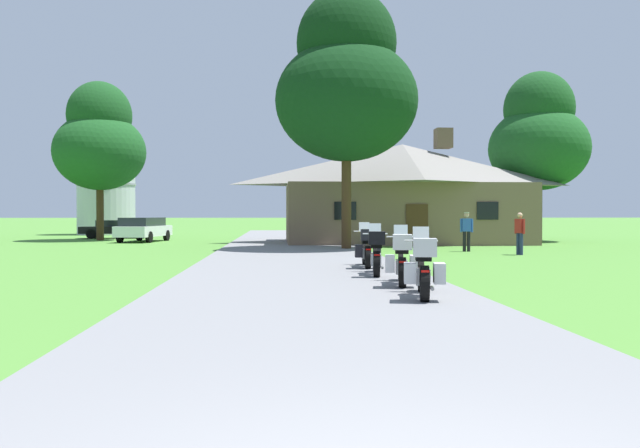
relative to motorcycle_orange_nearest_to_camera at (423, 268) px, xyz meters
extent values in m
plane|color=#4C8433|center=(-2.04, 11.35, -0.61)|extent=(500.00, 500.00, 0.00)
cube|color=slate|center=(-2.04, 9.35, -0.58)|extent=(6.40, 80.00, 0.06)
cylinder|color=black|center=(0.17, 0.95, -0.23)|extent=(0.22, 0.65, 0.64)
cylinder|color=black|center=(-0.09, -0.47, -0.23)|extent=(0.27, 0.66, 0.64)
cube|color=silver|center=(0.04, 0.22, -0.17)|extent=(0.36, 0.60, 0.30)
ellipsoid|color=orange|center=(0.08, 0.48, 0.28)|extent=(0.39, 0.56, 0.26)
cube|color=black|center=(0.00, 0.02, 0.19)|extent=(0.37, 0.56, 0.10)
cylinder|color=silver|center=(0.16, 0.91, 0.47)|extent=(0.66, 0.15, 0.03)
cylinder|color=silver|center=(0.17, 0.95, 0.13)|extent=(0.10, 0.24, 0.73)
cube|color=#B2BCC6|center=(0.18, 1.01, 0.61)|extent=(0.33, 0.16, 0.27)
sphere|color=silver|center=(0.16, 0.91, 0.33)|extent=(0.11, 0.11, 0.11)
cube|color=#B7B7BC|center=(-0.09, -0.52, 0.41)|extent=(0.46, 0.43, 0.32)
cube|color=red|center=(-0.12, -0.69, 0.00)|extent=(0.14, 0.05, 0.06)
cylinder|color=silver|center=(0.11, -0.18, -0.33)|extent=(0.17, 0.55, 0.07)
cube|color=#B7B7BC|center=(-0.33, -0.37, -0.05)|extent=(0.27, 0.43, 0.36)
cube|color=#B7B7BC|center=(0.18, -0.47, -0.05)|extent=(0.27, 0.43, 0.36)
cylinder|color=black|center=(0.18, 3.11, -0.23)|extent=(0.22, 0.65, 0.64)
cylinder|color=black|center=(-0.06, 1.69, -0.23)|extent=(0.26, 0.66, 0.64)
cube|color=silver|center=(0.06, 2.38, -0.17)|extent=(0.35, 0.60, 0.30)
ellipsoid|color=#195B33|center=(0.10, 2.64, 0.28)|extent=(0.38, 0.56, 0.26)
cube|color=black|center=(0.02, 2.19, 0.19)|extent=(0.36, 0.56, 0.10)
cylinder|color=silver|center=(0.17, 3.07, 0.47)|extent=(0.66, 0.14, 0.03)
cylinder|color=silver|center=(0.18, 3.11, 0.13)|extent=(0.10, 0.24, 0.73)
cube|color=#B2BCC6|center=(0.19, 3.17, 0.61)|extent=(0.33, 0.16, 0.27)
sphere|color=silver|center=(0.17, 3.07, 0.33)|extent=(0.11, 0.11, 0.11)
cube|color=silver|center=(-0.07, 1.64, 0.41)|extent=(0.45, 0.42, 0.32)
cube|color=red|center=(-0.10, 1.48, 0.00)|extent=(0.14, 0.05, 0.06)
cylinder|color=silver|center=(0.13, 1.98, -0.33)|extent=(0.16, 0.55, 0.07)
cube|color=silver|center=(-0.31, 1.78, -0.05)|extent=(0.26, 0.43, 0.36)
cube|color=silver|center=(0.21, 1.70, -0.05)|extent=(0.26, 0.43, 0.36)
cylinder|color=black|center=(-0.07, 5.39, -0.23)|extent=(0.19, 0.65, 0.64)
cylinder|color=black|center=(-0.25, 3.96, -0.23)|extent=(0.23, 0.65, 0.64)
cube|color=silver|center=(-0.16, 4.65, -0.17)|extent=(0.33, 0.59, 0.30)
ellipsoid|color=#195B33|center=(-0.13, 4.91, 0.28)|extent=(0.36, 0.55, 0.26)
cube|color=black|center=(-0.19, 4.46, 0.19)|extent=(0.34, 0.55, 0.10)
cylinder|color=silver|center=(-0.08, 5.35, 0.47)|extent=(0.66, 0.11, 0.03)
cylinder|color=silver|center=(-0.07, 5.39, 0.13)|extent=(0.09, 0.24, 0.73)
cube|color=#B2BCC6|center=(-0.06, 5.45, 0.61)|extent=(0.33, 0.15, 0.27)
sphere|color=silver|center=(-0.08, 5.35, 0.33)|extent=(0.11, 0.11, 0.11)
cube|color=black|center=(-0.26, 3.91, 0.41)|extent=(0.44, 0.41, 0.32)
cube|color=red|center=(-0.28, 3.74, 0.00)|extent=(0.14, 0.05, 0.06)
cylinder|color=silver|center=(-0.07, 4.26, -0.33)|extent=(0.14, 0.55, 0.07)
cylinder|color=black|center=(-0.03, 7.82, -0.23)|extent=(0.15, 0.65, 0.64)
cylinder|color=black|center=(-0.12, 6.39, -0.23)|extent=(0.20, 0.65, 0.64)
cube|color=silver|center=(-0.08, 7.08, -0.17)|extent=(0.30, 0.58, 0.30)
ellipsoid|color=gold|center=(-0.06, 7.34, 0.28)|extent=(0.33, 0.54, 0.26)
cube|color=black|center=(-0.09, 6.89, 0.19)|extent=(0.31, 0.54, 0.10)
cylinder|color=silver|center=(-0.03, 7.78, 0.47)|extent=(0.66, 0.08, 0.03)
cylinder|color=silver|center=(-0.03, 7.82, 0.13)|extent=(0.08, 0.24, 0.73)
cube|color=#B2BCC6|center=(-0.02, 7.88, 0.61)|extent=(0.33, 0.13, 0.27)
sphere|color=silver|center=(-0.03, 7.78, 0.33)|extent=(0.11, 0.11, 0.11)
cube|color=black|center=(-0.13, 6.34, 0.41)|extent=(0.42, 0.39, 0.32)
cube|color=red|center=(-0.14, 6.17, 0.00)|extent=(0.14, 0.04, 0.06)
cylinder|color=silver|center=(0.04, 6.70, -0.33)|extent=(0.11, 0.55, 0.07)
cube|color=black|center=(-0.38, 6.45, -0.05)|extent=(0.23, 0.41, 0.36)
cube|color=black|center=(0.14, 6.42, -0.05)|extent=(0.23, 0.41, 0.36)
cube|color=brown|center=(4.27, 23.70, 1.00)|extent=(12.84, 7.47, 3.22)
pyramid|color=gray|center=(4.27, 23.70, 3.74)|extent=(13.62, 7.92, 2.26)
cube|color=brown|center=(6.58, 23.70, 5.23)|extent=(0.90, 0.90, 1.10)
cube|color=#472D19|center=(4.27, 19.93, 0.44)|extent=(1.10, 0.08, 2.10)
cube|color=black|center=(0.67, 19.93, 1.16)|extent=(1.10, 0.06, 0.90)
cube|color=black|center=(7.86, 19.93, 1.16)|extent=(1.10, 0.06, 0.90)
cylinder|color=black|center=(5.30, 15.30, -0.18)|extent=(0.14, 0.14, 0.86)
cylinder|color=black|center=(5.48, 15.26, -0.18)|extent=(0.14, 0.14, 0.86)
cube|color=#2D56AD|center=(5.39, 15.28, 0.53)|extent=(0.40, 0.28, 0.56)
cylinder|color=#2D56AD|center=(5.17, 15.32, 0.51)|extent=(0.09, 0.09, 0.58)
cylinder|color=#2D56AD|center=(5.62, 15.23, 0.51)|extent=(0.09, 0.09, 0.58)
sphere|color=tan|center=(5.39, 15.28, 0.95)|extent=(0.21, 0.21, 0.21)
cylinder|color=#B2AD99|center=(5.39, 15.28, 1.05)|extent=(0.22, 0.22, 0.05)
cylinder|color=navy|center=(6.85, 12.85, -0.18)|extent=(0.14, 0.14, 0.86)
cylinder|color=navy|center=(6.79, 13.02, -0.18)|extent=(0.14, 0.14, 0.86)
cube|color=#A8231E|center=(6.82, 12.94, 0.53)|extent=(0.32, 0.41, 0.56)
cylinder|color=#A8231E|center=(6.89, 12.72, 0.51)|extent=(0.09, 0.09, 0.58)
cylinder|color=#A8231E|center=(6.74, 13.15, 0.51)|extent=(0.09, 0.09, 0.58)
sphere|color=tan|center=(6.82, 12.94, 0.95)|extent=(0.21, 0.21, 0.21)
cylinder|color=#422D19|center=(12.74, 25.33, 1.33)|extent=(0.44, 0.44, 3.88)
ellipsoid|color=#194C1E|center=(12.74, 25.33, 4.88)|extent=(5.83, 5.83, 4.95)
ellipsoid|color=#16441B|center=(12.74, 25.33, 7.21)|extent=(4.08, 4.08, 4.37)
cylinder|color=#422D19|center=(0.41, 17.05, 1.86)|extent=(0.44, 0.44, 4.93)
ellipsoid|color=#0F3314|center=(0.41, 17.05, 6.08)|extent=(6.40, 6.40, 5.44)
ellipsoid|color=black|center=(0.41, 17.05, 8.64)|extent=(4.48, 4.48, 4.80)
cylinder|color=#422D19|center=(-13.47, 28.16, 1.33)|extent=(0.44, 0.44, 3.88)
ellipsoid|color=#194C1E|center=(-13.47, 28.16, 4.78)|extent=(5.50, 5.50, 4.67)
ellipsoid|color=#16441B|center=(-13.47, 28.16, 6.98)|extent=(3.85, 3.85, 4.12)
cylinder|color=#B2B7BC|center=(-16.06, 39.49, 3.31)|extent=(4.38, 4.38, 7.84)
cone|color=#999EA3|center=(-16.06, 39.49, 7.78)|extent=(4.47, 4.47, 1.10)
cylinder|color=gray|center=(-16.06, 39.49, 3.31)|extent=(4.51, 4.51, 0.15)
cube|color=silver|center=(-10.42, 26.11, 0.01)|extent=(2.58, 4.84, 0.60)
cube|color=black|center=(-10.45, 25.91, 0.55)|extent=(2.13, 3.44, 0.48)
cylinder|color=black|center=(-11.02, 27.66, -0.29)|extent=(0.32, 0.67, 0.64)
cylinder|color=black|center=(-9.35, 27.38, -0.29)|extent=(0.32, 0.67, 0.64)
cylinder|color=black|center=(-11.49, 24.85, -0.29)|extent=(0.32, 0.67, 0.64)
cylinder|color=black|center=(-9.82, 24.56, -0.29)|extent=(0.32, 0.67, 0.64)
cube|color=black|center=(-13.50, 31.54, -0.06)|extent=(4.40, 2.35, 0.46)
cube|color=black|center=(-13.60, 31.53, 0.38)|extent=(2.08, 1.84, 0.42)
cylinder|color=black|center=(-14.69, 30.54, -0.29)|extent=(0.66, 0.30, 0.64)
cylinder|color=black|center=(-14.90, 32.22, -0.29)|extent=(0.66, 0.30, 0.64)
cylinder|color=black|center=(-12.11, 30.86, -0.29)|extent=(0.66, 0.30, 0.64)
cylinder|color=black|center=(-12.32, 32.54, -0.29)|extent=(0.66, 0.30, 0.64)
camera|label=1|loc=(-2.68, -11.61, 1.00)|focal=35.97mm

